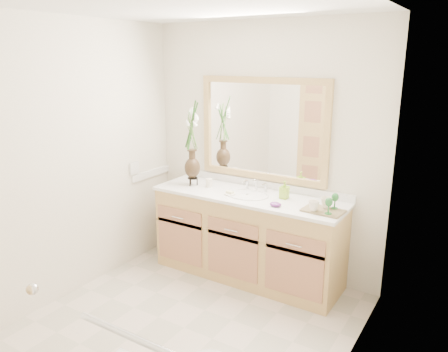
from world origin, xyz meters
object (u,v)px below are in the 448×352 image
Objects in this scene: tumbler at (209,183)px; flower_vase at (192,135)px; soap_bottle at (284,191)px; tray at (323,211)px.

flower_vase is at bearing -167.90° from tumbler.
tray is at bearing -19.25° from soap_bottle.
tray is (0.42, -0.15, -0.06)m from soap_bottle.
flower_vase reaches higher than tray.
flower_vase is at bearing -173.39° from soap_bottle.
tumbler reaches higher than tray.
tumbler is at bearing 179.44° from tray.
tray is at bearing -2.20° from flower_vase.
soap_bottle is at bearing 6.00° from flower_vase.
soap_bottle is 0.45× the size of tray.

